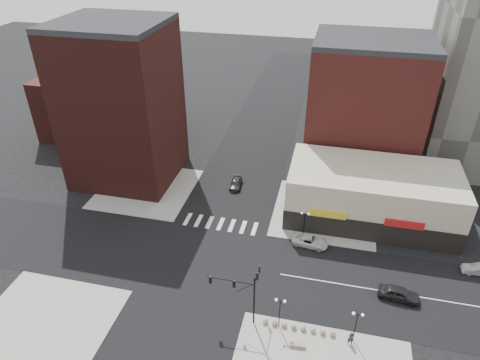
% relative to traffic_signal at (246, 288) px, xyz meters
% --- Properties ---
extents(ground, '(240.00, 240.00, 0.00)m').
position_rel_traffic_signal_xyz_m(ground, '(-7.24, 7.83, -4.96)').
color(ground, black).
rests_on(ground, ground).
extents(road_ew, '(200.00, 14.00, 0.02)m').
position_rel_traffic_signal_xyz_m(road_ew, '(-7.24, 7.83, -4.95)').
color(road_ew, black).
rests_on(road_ew, ground).
extents(road_ns, '(14.00, 200.00, 0.02)m').
position_rel_traffic_signal_xyz_m(road_ns, '(-7.24, 7.83, -4.95)').
color(road_ns, black).
rests_on(road_ns, ground).
extents(sidewalk_nw, '(15.00, 15.00, 0.12)m').
position_rel_traffic_signal_xyz_m(sidewalk_nw, '(-21.74, 22.33, -4.90)').
color(sidewalk_nw, gray).
rests_on(sidewalk_nw, ground).
extents(sidewalk_ne, '(15.00, 15.00, 0.12)m').
position_rel_traffic_signal_xyz_m(sidewalk_ne, '(7.26, 22.33, -4.90)').
color(sidewalk_ne, gray).
rests_on(sidewalk_ne, ground).
extents(sidewalk_sw, '(15.00, 15.00, 0.12)m').
position_rel_traffic_signal_xyz_m(sidewalk_sw, '(-21.74, -6.67, -4.90)').
color(sidewalk_sw, gray).
rests_on(sidewalk_sw, ground).
extents(building_nw, '(16.00, 15.00, 25.00)m').
position_rel_traffic_signal_xyz_m(building_nw, '(-26.24, 26.33, 7.54)').
color(building_nw, '#3D1613').
rests_on(building_nw, ground).
extents(building_nw_low, '(20.00, 18.00, 12.00)m').
position_rel_traffic_signal_xyz_m(building_nw_low, '(-39.24, 41.83, 1.04)').
color(building_nw_low, '#3D1613').
rests_on(building_nw_low, ground).
extents(building_ne_midrise, '(18.00, 15.00, 22.00)m').
position_rel_traffic_signal_xyz_m(building_ne_midrise, '(11.76, 37.33, 6.04)').
color(building_ne_midrise, maroon).
rests_on(building_ne_midrise, ground).
extents(building_ne_row, '(24.20, 12.20, 8.00)m').
position_rel_traffic_signal_xyz_m(building_ne_row, '(13.76, 22.83, -1.66)').
color(building_ne_row, beige).
rests_on(building_ne_row, ground).
extents(traffic_signal, '(5.59, 3.09, 7.77)m').
position_rel_traffic_signal_xyz_m(traffic_signal, '(0.00, 0.00, 0.00)').
color(traffic_signal, black).
rests_on(traffic_signal, ground).
extents(street_lamp_se_a, '(1.22, 0.32, 4.16)m').
position_rel_traffic_signal_xyz_m(street_lamp_se_a, '(3.76, -0.17, -1.67)').
color(street_lamp_se_a, black).
rests_on(street_lamp_se_a, sidewalk_se).
extents(street_lamp_se_b, '(1.22, 0.32, 4.16)m').
position_rel_traffic_signal_xyz_m(street_lamp_se_b, '(11.76, -0.17, -1.67)').
color(street_lamp_se_b, black).
rests_on(street_lamp_se_b, sidewalk_se).
extents(street_lamp_ne, '(1.22, 0.32, 4.16)m').
position_rel_traffic_signal_xyz_m(street_lamp_ne, '(4.76, 15.83, -1.67)').
color(street_lamp_ne, black).
rests_on(street_lamp_ne, sidewalk_ne).
extents(bollard_row, '(7.96, 0.61, 0.61)m').
position_rel_traffic_signal_xyz_m(bollard_row, '(5.94, -0.17, -4.54)').
color(bollard_row, gray).
rests_on(bollard_row, sidewalk_se).
extents(white_suv, '(5.13, 2.79, 1.36)m').
position_rel_traffic_signal_xyz_m(white_suv, '(5.88, 14.33, -4.28)').
color(white_suv, silver).
rests_on(white_suv, ground).
extents(dark_sedan_east, '(4.96, 2.41, 1.63)m').
position_rel_traffic_signal_xyz_m(dark_sedan_east, '(16.96, 7.05, -4.15)').
color(dark_sedan_east, black).
rests_on(dark_sedan_east, ground).
extents(silver_sedan, '(3.95, 1.48, 1.29)m').
position_rel_traffic_signal_xyz_m(silver_sedan, '(27.09, 13.67, -4.32)').
color(silver_sedan, '#A3A3A8').
rests_on(silver_sedan, ground).
extents(dark_sedan_north, '(2.03, 4.37, 1.23)m').
position_rel_traffic_signal_xyz_m(dark_sedan_north, '(-7.48, 26.31, -4.34)').
color(dark_sedan_north, black).
rests_on(dark_sedan_north, ground).
extents(pedestrian, '(0.67, 0.48, 1.73)m').
position_rel_traffic_signal_xyz_m(pedestrian, '(11.44, -0.75, -3.98)').
color(pedestrian, '#272329').
rests_on(pedestrian, sidewalk_se).
extents(stone_bench, '(1.74, 0.62, 0.40)m').
position_rel_traffic_signal_xyz_m(stone_bench, '(6.03, -2.39, -4.63)').
color(stone_bench, gray).
rests_on(stone_bench, sidewalk_se).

